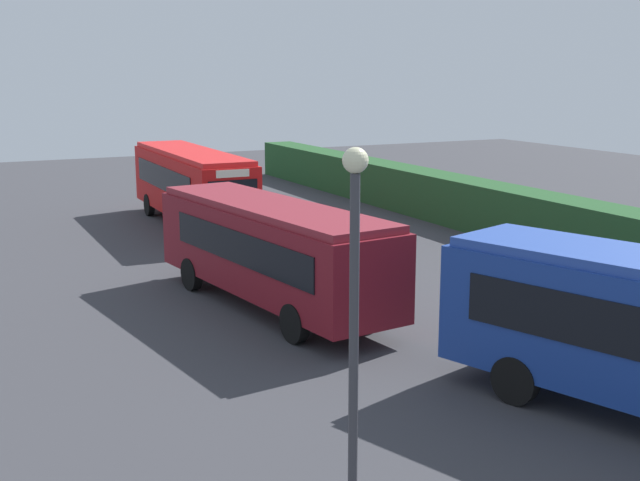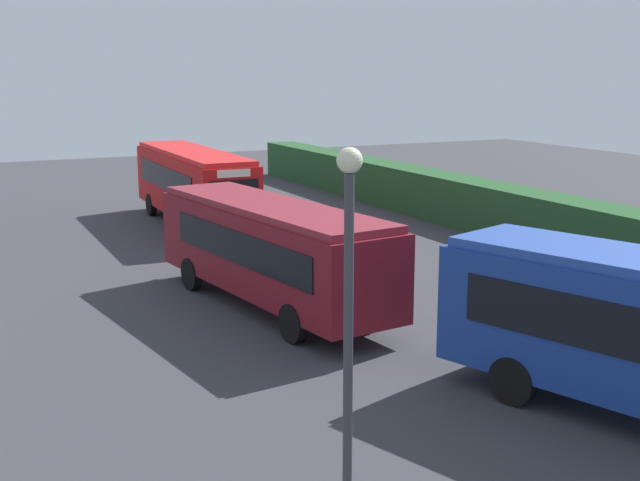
{
  "view_description": "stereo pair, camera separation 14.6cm",
  "coord_description": "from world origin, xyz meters",
  "px_view_note": "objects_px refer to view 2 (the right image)",
  "views": [
    {
      "loc": [
        21.9,
        -9.54,
        6.65
      ],
      "look_at": [
        0.54,
        1.05,
        1.65
      ],
      "focal_mm": 46.29,
      "sensor_mm": 36.0,
      "label": 1
    },
    {
      "loc": [
        21.97,
        -9.41,
        6.65
      ],
      "look_at": [
        0.54,
        1.05,
        1.65
      ],
      "focal_mm": 46.29,
      "sensor_mm": 36.0,
      "label": 2
    }
  ],
  "objects_px": {
    "lamppost": "(349,298)",
    "person_left": "(324,251)",
    "bus_red": "(193,183)",
    "bus_maroon": "(271,248)"
  },
  "relations": [
    {
      "from": "bus_maroon",
      "to": "lamppost",
      "type": "relative_size",
      "value": 1.76
    },
    {
      "from": "bus_maroon",
      "to": "person_left",
      "type": "relative_size",
      "value": 5.36
    },
    {
      "from": "bus_red",
      "to": "lamppost",
      "type": "bearing_deg",
      "value": -11.46
    },
    {
      "from": "bus_maroon",
      "to": "person_left",
      "type": "bearing_deg",
      "value": -59.66
    },
    {
      "from": "person_left",
      "to": "lamppost",
      "type": "bearing_deg",
      "value": -87.97
    },
    {
      "from": "bus_red",
      "to": "person_left",
      "type": "relative_size",
      "value": 5.8
    },
    {
      "from": "bus_red",
      "to": "lamppost",
      "type": "xyz_separation_m",
      "value": [
        23.9,
        -5.21,
        1.64
      ]
    },
    {
      "from": "bus_maroon",
      "to": "person_left",
      "type": "height_order",
      "value": "bus_maroon"
    },
    {
      "from": "bus_red",
      "to": "bus_maroon",
      "type": "height_order",
      "value": "bus_red"
    },
    {
      "from": "lamppost",
      "to": "person_left",
      "type": "bearing_deg",
      "value": 155.02
    }
  ]
}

